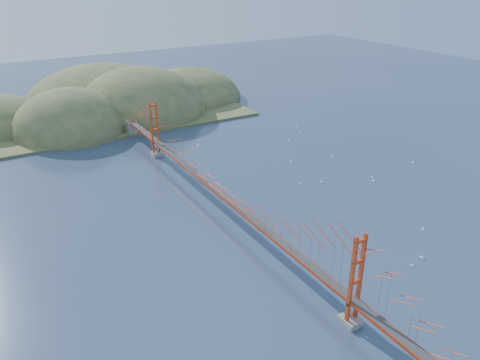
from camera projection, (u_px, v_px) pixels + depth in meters
ground at (224, 213)px, 76.87m from camera, size 320.00×320.00×0.00m
bridge at (223, 174)px, 74.08m from camera, size 2.20×94.40×12.00m
far_headlands at (114, 110)px, 131.47m from camera, size 84.00×58.00×25.00m
sailboat_0 at (423, 228)px, 72.26m from camera, size 0.49×0.55×0.62m
sailboat_17 at (297, 127)px, 117.70m from camera, size 0.64×0.55×0.74m
sailboat_15 at (300, 131)px, 114.33m from camera, size 0.59×0.59×0.63m
sailboat_10 at (422, 257)px, 65.25m from camera, size 0.51×0.59×0.68m
sailboat_9 at (413, 162)px, 96.54m from camera, size 0.52×0.62×0.72m
sailboat_8 at (289, 140)px, 108.59m from camera, size 0.60×0.59×0.68m
sailboat_3 at (198, 145)px, 105.89m from camera, size 0.52×0.47×0.58m
sailboat_16 at (322, 181)px, 87.93m from camera, size 0.62×0.62×0.66m
sailboat_12 at (198, 146)px, 104.91m from camera, size 0.57×0.54×0.64m
sailboat_5 at (373, 180)px, 88.37m from camera, size 0.53×0.60×0.69m
sailboat_14 at (332, 156)px, 99.54m from camera, size 0.55×0.61×0.70m
sailboat_4 at (372, 177)px, 89.76m from camera, size 0.57×0.57×0.61m
sailboat_1 at (300, 184)px, 86.97m from camera, size 0.54×0.56×0.62m
sailboat_6 at (412, 265)px, 63.50m from camera, size 0.58×0.58×0.60m
sailboat_7 at (291, 161)px, 96.97m from camera, size 0.63×0.56×0.71m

